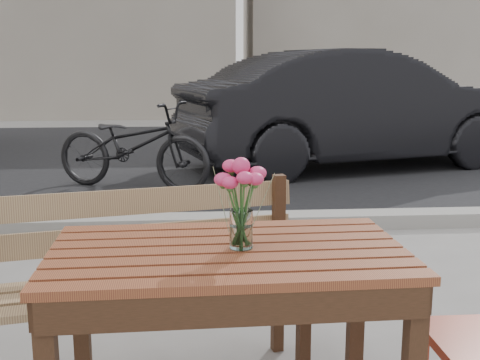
% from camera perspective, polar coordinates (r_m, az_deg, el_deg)
% --- Properties ---
extents(street, '(30.00, 8.12, 0.12)m').
position_cam_1_polar(street, '(6.99, -4.36, 0.15)').
color(street, black).
rests_on(street, ground).
extents(main_table, '(1.22, 0.74, 0.74)m').
position_cam_1_polar(main_table, '(2.10, -1.15, -9.67)').
color(main_table, maroon).
rests_on(main_table, ground).
extents(main_bench, '(1.47, 0.70, 0.88)m').
position_cam_1_polar(main_bench, '(2.61, -9.37, -7.63)').
color(main_bench, brown).
rests_on(main_bench, ground).
extents(main_vase, '(0.17, 0.17, 0.31)m').
position_cam_1_polar(main_vase, '(2.01, 0.11, -1.18)').
color(main_vase, white).
rests_on(main_vase, main_table).
extents(parked_car, '(4.84, 2.78, 1.51)m').
position_cam_1_polar(parked_car, '(8.01, 10.92, 6.62)').
color(parked_car, black).
rests_on(parked_car, ground).
extents(bicycle, '(1.91, 1.31, 0.95)m').
position_cam_1_polar(bicycle, '(6.57, -10.16, 3.24)').
color(bicycle, black).
rests_on(bicycle, ground).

